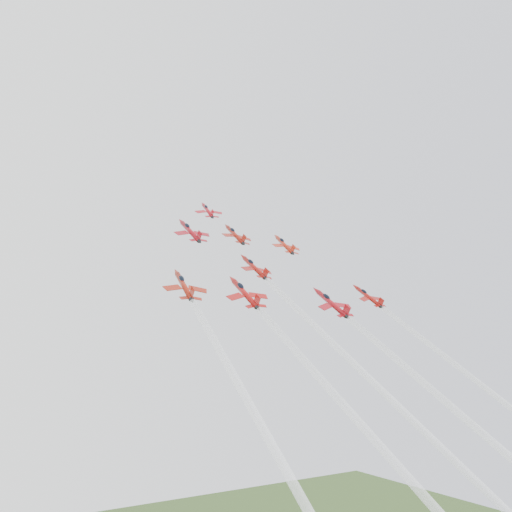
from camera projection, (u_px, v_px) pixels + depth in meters
jet_lead at (207, 210)px, 170.61m from camera, size 8.62×10.69×7.88m
jet_row2_left at (190, 231)px, 151.09m from camera, size 10.31×12.80×9.43m
jet_row2_center at (235, 234)px, 159.43m from camera, size 9.48×11.77×8.68m
jet_row2_right at (284, 244)px, 164.95m from camera, size 9.30×11.55×8.51m
jet_center at (358, 384)px, 107.79m from camera, size 9.39×83.89×60.34m
jet_rear_farleft at (294, 452)px, 84.41m from camera, size 9.99×89.26×64.20m
jet_rear_left at (382, 464)px, 88.60m from camera, size 10.51×93.94×67.56m
jet_rear_right at (482, 454)px, 99.97m from camera, size 10.21×91.18×65.58m
jet_rear_farright at (485, 402)px, 117.65m from camera, size 8.53×76.25×54.84m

